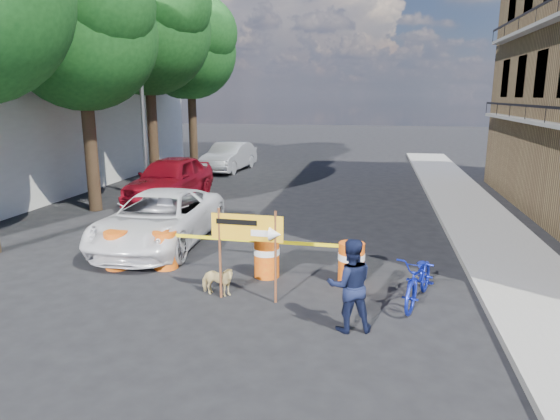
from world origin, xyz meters
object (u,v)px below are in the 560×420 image
at_px(barrel_mid_right, 267,256).
at_px(barrel_far_right, 351,262).
at_px(detour_sign, 256,235).
at_px(suv_white, 160,219).
at_px(barrel_far_left, 117,249).
at_px(bicycle, 421,256).
at_px(barrel_mid_left, 165,249).
at_px(pedestrian, 350,285).
at_px(sedan_red, 170,179).
at_px(dog, 217,281).
at_px(sedan_silver, 229,157).

height_order(barrel_mid_right, barrel_far_right, same).
bearing_deg(detour_sign, suv_white, 139.37).
xyz_separation_m(barrel_far_left, bicycle, (6.80, -0.78, 0.50)).
height_order(barrel_far_right, suv_white, suv_white).
bearing_deg(barrel_far_left, bicycle, -6.51).
xyz_separation_m(barrel_far_right, suv_white, (-5.24, 1.89, 0.25)).
bearing_deg(barrel_mid_left, detour_sign, -30.14).
distance_m(bicycle, suv_white, 7.15).
xyz_separation_m(barrel_mid_right, pedestrian, (1.95, -2.29, 0.35)).
xyz_separation_m(barrel_far_right, bicycle, (1.36, -0.85, 0.50)).
bearing_deg(sedan_red, suv_white, -68.69).
relative_size(bicycle, sedan_red, 0.39).
bearing_deg(barrel_far_right, dog, -154.92).
xyz_separation_m(barrel_mid_left, detour_sign, (2.55, -1.48, 0.89)).
bearing_deg(barrel_far_left, barrel_far_right, 0.78).
bearing_deg(barrel_mid_right, bicycle, -15.30).
height_order(bicycle, sedan_red, bicycle).
relative_size(barrel_mid_right, barrel_far_right, 1.00).
bearing_deg(dog, suv_white, 46.73).
bearing_deg(pedestrian, barrel_mid_left, -42.76).
distance_m(pedestrian, dog, 2.93).
distance_m(barrel_far_left, barrel_mid_right, 3.57).
bearing_deg(pedestrian, suv_white, -52.18).
bearing_deg(sedan_red, bicycle, -42.47).
distance_m(bicycle, dog, 4.06).
bearing_deg(sedan_silver, barrel_far_left, -77.98).
relative_size(barrel_mid_left, sedan_red, 0.18).
relative_size(bicycle, sedan_silver, 0.42).
bearing_deg(pedestrian, sedan_red, -67.12).
bearing_deg(barrel_mid_left, barrel_mid_right, -2.55).
bearing_deg(pedestrian, barrel_far_left, -35.78).
relative_size(bicycle, dog, 2.58).
bearing_deg(barrel_mid_left, dog, -38.83).
distance_m(detour_sign, bicycle, 3.20).
relative_size(barrel_far_right, pedestrian, 0.55).
bearing_deg(barrel_far_left, dog, -22.30).
relative_size(barrel_far_right, sedan_silver, 0.20).
xyz_separation_m(barrel_far_left, detour_sign, (3.67, -1.27, 0.89)).
relative_size(suv_white, sedan_red, 1.03).
bearing_deg(barrel_mid_left, sedan_red, 111.80).
xyz_separation_m(barrel_mid_right, barrel_far_right, (1.88, -0.03, 0.00)).
xyz_separation_m(bicycle, sedan_red, (-8.60, 8.26, -0.11)).
height_order(barrel_mid_left, pedestrian, pedestrian).
distance_m(barrel_mid_left, detour_sign, 3.08).
bearing_deg(barrel_mid_right, dog, -120.72).
xyz_separation_m(barrel_far_right, pedestrian, (0.08, -2.25, 0.35)).
xyz_separation_m(barrel_mid_left, barrel_far_right, (4.33, -0.14, 0.00)).
relative_size(barrel_mid_right, bicycle, 0.46).
xyz_separation_m(barrel_mid_right, dog, (-0.75, -1.26, -0.15)).
relative_size(pedestrian, dog, 2.19).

